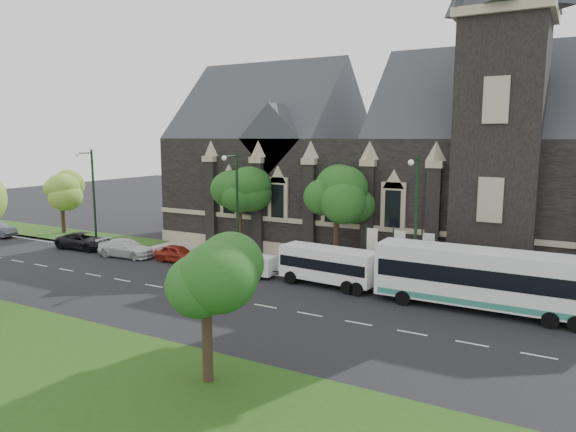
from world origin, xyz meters
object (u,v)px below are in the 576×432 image
Objects in this scene: tour_coach at (483,278)px; car_far_black at (84,241)px; street_lamp_near at (415,216)px; banner_flag_right at (426,252)px; tree_walk_right at (341,194)px; shuttle_bus at (329,264)px; tree_walk_far at (64,190)px; street_lamp_mid at (236,203)px; tree_park_east at (212,273)px; car_far_red at (178,254)px; box_trailer at (261,265)px; street_lamp_far at (92,192)px; banner_flag_center at (397,249)px; banner_flag_left at (370,246)px; tree_walk_left at (242,190)px; sedan at (220,262)px; car_far_white at (126,248)px.

tour_coach is 2.31× the size of car_far_black.
banner_flag_right is at bearing 81.44° from street_lamp_near.
shuttle_bus is at bearing -75.33° from tree_walk_right.
street_lamp_mid is (23.82, -3.08, 0.49)m from tree_walk_far.
banner_flag_right is (4.11, 18.32, -2.24)m from tree_park_east.
street_lamp_near is 19.68m from car_far_red.
box_trailer is at bearing -26.42° from street_lamp_mid.
car_far_black is (7.76, -4.19, -3.87)m from tree_walk_far.
street_lamp_far reaches higher than banner_flag_center.
street_lamp_near reaches higher than tree_walk_far.
banner_flag_left is at bearing 152.82° from street_lamp_near.
banner_flag_right is (38.11, -1.18, -2.24)m from tree_walk_far.
street_lamp_near is 3.03× the size of box_trailer.
street_lamp_near reaches higher than tour_coach.
tree_walk_left is 4.08m from street_lamp_mid.
sedan is (23.25, -4.53, -3.96)m from tree_walk_far.
tree_walk_right is 6.36m from banner_flag_center.
tree_walk_right is (-2.96, 20.04, 1.20)m from tree_park_east.
tree_walk_left is 12.09m from shuttle_bus.
tour_coach is at bearing -14.26° from tree_walk_left.
car_far_red is 0.81× the size of car_far_white.
car_far_red is (-5.16, -0.94, -4.40)m from street_lamp_mid.
banner_flag_right reaches higher than shuttle_bus.
street_lamp_near is 2.25× the size of banner_flag_right.
tree_walk_far is at bearing -179.01° from tree_walk_right.
street_lamp_near is 2.16× the size of car_far_red.
banner_flag_left is 1.00× the size of banner_flag_right.
street_lamp_far is at bearing 180.00° from street_lamp_mid.
tree_walk_far is at bearing -178.63° from tree_walk_left.
street_lamp_far is at bearing -165.74° from tree_walk_left.
box_trailer reaches higher than car_far_white.
tree_walk_right is 18.96m from car_far_white.
box_trailer is at bearing -170.71° from shuttle_bus.
street_lamp_mid is 2.16× the size of car_far_red.
tree_walk_far is 1.57× the size of banner_flag_right.
tree_walk_left reaches higher than car_far_red.
tree_walk_right is at bearing -79.34° from car_far_white.
box_trailer is 13.56m from car_far_white.
car_far_red is 5.19m from car_far_white.
car_far_white is at bearing -174.22° from shuttle_bus.
tree_walk_left is 0.85× the size of street_lamp_far.
tree_walk_right is at bearing 26.65° from street_lamp_mid.
shuttle_bus is at bearing -89.20° from car_far_red.
street_lamp_near is at bearing -85.86° from sedan.
street_lamp_near is 30.40m from car_far_black.
box_trailer is at bearing -162.31° from banner_flag_right.
car_far_red is at bearing 82.18° from sedan.
tour_coach is 19.16m from sedan.
tree_walk_left is 0.85× the size of street_lamp_mid.
banner_flag_left is (10.29, 1.91, -2.73)m from street_lamp_mid.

